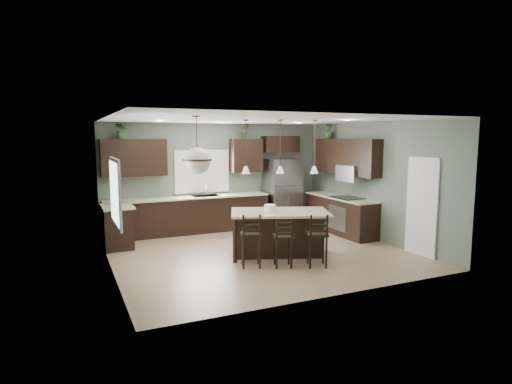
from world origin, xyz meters
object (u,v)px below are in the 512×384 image
at_px(bar_stool_left, 251,240).
at_px(plant_back_left, 123,129).
at_px(kitchen_island, 280,233).
at_px(bar_stool_center, 283,242).
at_px(bar_stool_right, 317,240).
at_px(serving_dish, 270,208).
at_px(refrigerator, 282,192).

height_order(bar_stool_left, plant_back_left, plant_back_left).
bearing_deg(plant_back_left, kitchen_island, -47.15).
xyz_separation_m(bar_stool_center, bar_stool_right, (0.61, -0.23, 0.03)).
height_order(serving_dish, bar_stool_right, serving_dish).
bearing_deg(bar_stool_right, serving_dish, 136.88).
bearing_deg(kitchen_island, bar_stool_left, -128.60).
distance_m(serving_dish, bar_stool_right, 1.26).
bearing_deg(bar_stool_center, plant_back_left, 142.05).
bearing_deg(bar_stool_left, bar_stool_center, -7.28).
bearing_deg(bar_stool_left, kitchen_island, 48.23).
xyz_separation_m(refrigerator, bar_stool_right, (-1.19, -3.65, -0.41)).
bearing_deg(serving_dish, kitchen_island, -21.82).
xyz_separation_m(serving_dish, bar_stool_right, (0.47, -1.06, -0.48)).
height_order(bar_stool_center, bar_stool_right, bar_stool_right).
bearing_deg(kitchen_island, plant_back_left, 154.68).
bearing_deg(refrigerator, bar_stool_center, -117.74).
xyz_separation_m(serving_dish, bar_stool_left, (-0.69, -0.57, -0.48)).
xyz_separation_m(bar_stool_left, plant_back_left, (-1.82, 3.40, 2.11)).
xyz_separation_m(kitchen_island, bar_stool_right, (0.28, -0.99, 0.05)).
distance_m(kitchen_island, bar_stool_left, 1.00).
distance_m(kitchen_island, bar_stool_right, 1.03).
height_order(refrigerator, kitchen_island, refrigerator).
bearing_deg(refrigerator, serving_dish, -122.64).
height_order(kitchen_island, plant_back_left, plant_back_left).
xyz_separation_m(bar_stool_center, plant_back_left, (-2.37, 3.66, 2.15)).
height_order(kitchen_island, serving_dish, serving_dish).
distance_m(bar_stool_right, plant_back_left, 5.34).
bearing_deg(bar_stool_center, serving_dish, 99.52).
distance_m(refrigerator, bar_stool_right, 3.86).
relative_size(serving_dish, bar_stool_center, 0.25).
xyz_separation_m(refrigerator, plant_back_left, (-4.17, 0.24, 1.71)).
bearing_deg(refrigerator, plant_back_left, 176.70).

